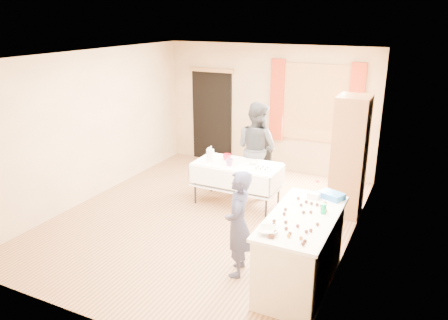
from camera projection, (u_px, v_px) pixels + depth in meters
The scene contains 29 objects.
floor at pixel (206, 218), 7.15m from camera, with size 4.50×5.50×0.02m, color #9E7047.
ceiling at pixel (204, 54), 6.31m from camera, with size 4.50×5.50×0.02m, color white.
wall_back at pixel (268, 108), 9.08m from camera, with size 4.50×0.02×2.60m, color tan.
wall_front at pixel (75, 210), 4.37m from camera, with size 4.50×0.02×2.60m, color tan.
wall_left at pixel (92, 126), 7.66m from camera, with size 0.02×5.50×2.60m, color tan.
wall_right at pixel (355, 162), 5.79m from camera, with size 0.02×5.50×2.60m, color tan.
window_frame at pixel (315, 103), 8.57m from camera, with size 1.32×0.06×1.52m, color olive.
window_pane at pixel (315, 103), 8.55m from camera, with size 1.20×0.02×1.40m, color white.
curtain_left at pixel (277, 100), 8.85m from camera, with size 0.28×0.06×1.65m, color maroon.
curtain_right at pixel (356, 107), 8.20m from camera, with size 0.28×0.06×1.65m, color maroon.
doorway at pixel (212, 116), 9.69m from camera, with size 0.95×0.04×2.00m, color black.
door_lintel at pixel (211, 70), 9.34m from camera, with size 1.05×0.06×0.08m, color olive.
cabinet at pixel (349, 156), 7.02m from camera, with size 0.50×0.60×1.97m, color brown.
counter at pixel (301, 250), 5.28m from camera, with size 0.76×1.61×0.91m.
party_table at pixel (237, 180), 7.53m from camera, with size 1.48×0.77×0.75m.
chair at pixel (257, 171), 8.39m from camera, with size 0.48×0.48×1.01m.
girl at pixel (238, 224), 5.42m from camera, with size 0.45×0.57×1.39m, color #282946.
woman at pixel (257, 148), 7.90m from camera, with size 1.00×0.89×1.70m, color black.
soda_can at pixel (324, 209), 5.18m from camera, with size 0.07×0.07×0.12m, color #027C41.
mixing_bowl at pixel (268, 231), 4.73m from camera, with size 0.29×0.29×0.06m, color white.
foam_block at pixel (314, 196), 5.60m from camera, with size 0.15×0.10×0.08m, color white.
blue_basket at pixel (332, 195), 5.62m from camera, with size 0.30×0.20×0.08m, color blue.
pitcher at pixel (210, 156), 7.48m from camera, with size 0.11×0.11×0.22m, color silver.
cup_red at pixel (227, 157), 7.57m from camera, with size 0.15×0.15×0.11m, color red.
cup_rainbow at pixel (229, 162), 7.29m from camera, with size 0.15×0.15×0.12m, color red.
small_bowl at pixel (254, 163), 7.39m from camera, with size 0.17×0.17×0.05m, color white.
pastry_tray at pixel (262, 169), 7.12m from camera, with size 0.28×0.20×0.02m, color white.
bottle at pixel (211, 151), 7.80m from camera, with size 0.09×0.09×0.18m, color white.
cake_balls at pixel (298, 220), 4.98m from camera, with size 0.52×1.17×0.04m.
Camera 1 is at (3.09, -5.69, 3.18)m, focal length 35.00 mm.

